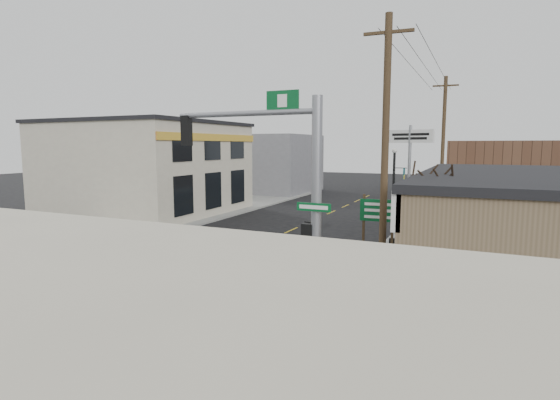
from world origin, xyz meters
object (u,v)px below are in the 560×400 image
at_px(lamp_post, 395,189).
at_px(dance_center_sign, 410,150).
at_px(utility_pole_far, 443,146).
at_px(fire_hydrant, 426,254).
at_px(traffic_signal_pole, 291,184).
at_px(bare_tree, 433,173).
at_px(suv, 42,287).
at_px(utility_pole_near, 385,154).
at_px(guide_sign, 378,217).

xyz_separation_m(lamp_post, dance_center_sign, (-0.01, 4.93, 1.92)).
bearing_deg(utility_pole_far, fire_hydrant, -92.10).
bearing_deg(traffic_signal_pole, bare_tree, 48.74).
height_order(traffic_signal_pole, fire_hydrant, traffic_signal_pole).
distance_m(fire_hydrant, utility_pole_far, 14.12).
bearing_deg(fire_hydrant, dance_center_sign, 103.70).
relative_size(dance_center_sign, bare_tree, 1.20).
xyz_separation_m(suv, utility_pole_far, (9.59, 24.15, 4.27)).
bearing_deg(fire_hydrant, utility_pole_far, 92.08).
xyz_separation_m(utility_pole_near, utility_pole_far, (0.52, 17.90, 0.24)).
distance_m(lamp_post, bare_tree, 7.61).
bearing_deg(utility_pole_near, suv, -148.40).
height_order(lamp_post, utility_pole_near, utility_pole_near).
relative_size(traffic_signal_pole, fire_hydrant, 8.88).
relative_size(lamp_post, utility_pole_far, 0.50).
bearing_deg(bare_tree, utility_pole_far, 93.33).
bearing_deg(fire_hydrant, utility_pole_near, -102.33).
bearing_deg(lamp_post, guide_sign, -105.88).
bearing_deg(lamp_post, utility_pole_far, 69.71).
relative_size(bare_tree, utility_pole_far, 0.54).
xyz_separation_m(bare_tree, utility_pole_far, (-1.00, 17.12, 0.89)).
relative_size(suv, utility_pole_near, 0.70).
height_order(suv, lamp_post, lamp_post).
height_order(bare_tree, utility_pole_near, utility_pole_near).
distance_m(traffic_signal_pole, utility_pole_near, 3.90).
bearing_deg(guide_sign, utility_pole_near, -80.77).
bearing_deg(traffic_signal_pole, dance_center_sign, 87.18).
bearing_deg(guide_sign, fire_hydrant, -13.30).
distance_m(suv, utility_pole_far, 26.34).
bearing_deg(utility_pole_far, utility_pole_near, -95.83).
xyz_separation_m(traffic_signal_pole, lamp_post, (1.11, 11.02, -1.09)).
relative_size(lamp_post, dance_center_sign, 0.78).
xyz_separation_m(dance_center_sign, bare_tree, (2.51, -12.00, -0.64)).
relative_size(guide_sign, lamp_post, 0.58).
bearing_deg(suv, dance_center_sign, 48.69).
xyz_separation_m(lamp_post, bare_tree, (2.50, -7.07, 1.28)).
relative_size(dance_center_sign, utility_pole_far, 0.64).
distance_m(fire_hydrant, lamp_post, 4.56).
bearing_deg(suv, utility_pole_far, 50.02).
distance_m(utility_pole_near, utility_pole_far, 17.91).
height_order(fire_hydrant, dance_center_sign, dance_center_sign).
relative_size(suv, guide_sign, 2.30).
height_order(utility_pole_near, utility_pole_far, utility_pole_far).
distance_m(traffic_signal_pole, lamp_post, 11.13).
xyz_separation_m(guide_sign, lamp_post, (0.21, 2.93, 1.04)).
bearing_deg(utility_pole_far, lamp_post, -102.69).
relative_size(dance_center_sign, utility_pole_near, 0.67).
height_order(guide_sign, utility_pole_far, utility_pole_far).
bearing_deg(utility_pole_near, dance_center_sign, 91.51).
xyz_separation_m(guide_sign, dance_center_sign, (0.20, 7.86, 2.96)).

